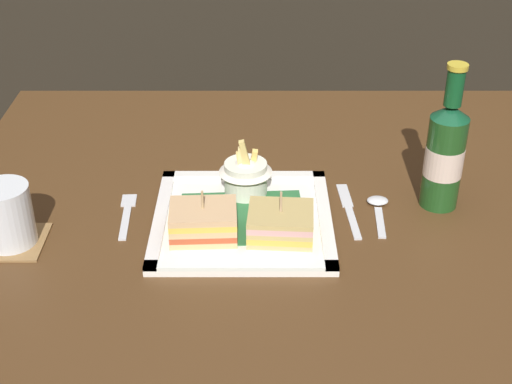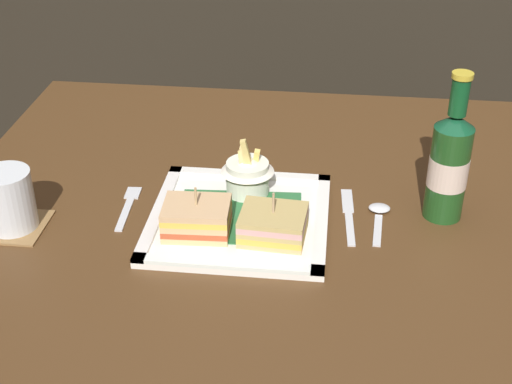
{
  "view_description": "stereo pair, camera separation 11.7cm",
  "coord_description": "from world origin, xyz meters",
  "px_view_note": "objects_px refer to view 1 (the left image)",
  "views": [
    {
      "loc": [
        -0.03,
        -1.03,
        1.41
      ],
      "look_at": [
        -0.02,
        -0.03,
        0.8
      ],
      "focal_mm": 51.82,
      "sensor_mm": 36.0,
      "label": 1
    },
    {
      "loc": [
        0.09,
        -1.03,
        1.41
      ],
      "look_at": [
        -0.02,
        -0.03,
        0.8
      ],
      "focal_mm": 51.82,
      "sensor_mm": 36.0,
      "label": 2
    }
  ],
  "objects_px": {
    "water_glass": "(6,219)",
    "knife": "(347,208)",
    "dining_table": "(269,286)",
    "fork": "(125,213)",
    "sandwich_half_right": "(279,223)",
    "fries_cup": "(244,172)",
    "spoon": "(377,205)",
    "sandwich_half_left": "(202,222)",
    "beer_bottle": "(443,153)",
    "square_plate": "(241,220)"
  },
  "relations": [
    {
      "from": "square_plate",
      "to": "fork",
      "type": "distance_m",
      "value": 0.19
    },
    {
      "from": "water_glass",
      "to": "fries_cup",
      "type": "bearing_deg",
      "value": 20.04
    },
    {
      "from": "water_glass",
      "to": "knife",
      "type": "height_order",
      "value": "water_glass"
    },
    {
      "from": "sandwich_half_right",
      "to": "beer_bottle",
      "type": "xyz_separation_m",
      "value": [
        0.26,
        0.11,
        0.06
      ]
    },
    {
      "from": "beer_bottle",
      "to": "spoon",
      "type": "distance_m",
      "value": 0.14
    },
    {
      "from": "square_plate",
      "to": "sandwich_half_left",
      "type": "xyz_separation_m",
      "value": [
        -0.06,
        -0.05,
        0.03
      ]
    },
    {
      "from": "sandwich_half_right",
      "to": "beer_bottle",
      "type": "distance_m",
      "value": 0.29
    },
    {
      "from": "beer_bottle",
      "to": "sandwich_half_left",
      "type": "bearing_deg",
      "value": -164.18
    },
    {
      "from": "square_plate",
      "to": "water_glass",
      "type": "relative_size",
      "value": 2.94
    },
    {
      "from": "dining_table",
      "to": "fork",
      "type": "height_order",
      "value": "fork"
    },
    {
      "from": "fries_cup",
      "to": "water_glass",
      "type": "relative_size",
      "value": 1.08
    },
    {
      "from": "sandwich_half_right",
      "to": "spoon",
      "type": "height_order",
      "value": "sandwich_half_right"
    },
    {
      "from": "square_plate",
      "to": "fork",
      "type": "relative_size",
      "value": 2.1
    },
    {
      "from": "dining_table",
      "to": "sandwich_half_right",
      "type": "bearing_deg",
      "value": -83.89
    },
    {
      "from": "beer_bottle",
      "to": "knife",
      "type": "relative_size",
      "value": 1.48
    },
    {
      "from": "beer_bottle",
      "to": "fork",
      "type": "height_order",
      "value": "beer_bottle"
    },
    {
      "from": "spoon",
      "to": "water_glass",
      "type": "bearing_deg",
      "value": -170.05
    },
    {
      "from": "fries_cup",
      "to": "sandwich_half_right",
      "type": "bearing_deg",
      "value": -66.24
    },
    {
      "from": "square_plate",
      "to": "spoon",
      "type": "relative_size",
      "value": 2.36
    },
    {
      "from": "fork",
      "to": "dining_table",
      "type": "bearing_deg",
      "value": 7.55
    },
    {
      "from": "dining_table",
      "to": "water_glass",
      "type": "xyz_separation_m",
      "value": [
        -0.4,
        -0.11,
        0.22
      ]
    },
    {
      "from": "square_plate",
      "to": "water_glass",
      "type": "bearing_deg",
      "value": -171.07
    },
    {
      "from": "square_plate",
      "to": "fries_cup",
      "type": "relative_size",
      "value": 2.71
    },
    {
      "from": "sandwich_half_right",
      "to": "fork",
      "type": "relative_size",
      "value": 0.77
    },
    {
      "from": "dining_table",
      "to": "knife",
      "type": "relative_size",
      "value": 6.59
    },
    {
      "from": "sandwich_half_left",
      "to": "fries_cup",
      "type": "distance_m",
      "value": 0.14
    },
    {
      "from": "sandwich_half_right",
      "to": "fries_cup",
      "type": "height_order",
      "value": "fries_cup"
    },
    {
      "from": "sandwich_half_left",
      "to": "fries_cup",
      "type": "height_order",
      "value": "fries_cup"
    },
    {
      "from": "sandwich_half_right",
      "to": "fork",
      "type": "height_order",
      "value": "sandwich_half_right"
    },
    {
      "from": "dining_table",
      "to": "sandwich_half_left",
      "type": "relative_size",
      "value": 10.47
    },
    {
      "from": "spoon",
      "to": "knife",
      "type": "bearing_deg",
      "value": -176.68
    },
    {
      "from": "sandwich_half_left",
      "to": "sandwich_half_right",
      "type": "height_order",
      "value": "sandwich_half_left"
    },
    {
      "from": "square_plate",
      "to": "sandwich_half_left",
      "type": "relative_size",
      "value": 2.69
    },
    {
      "from": "sandwich_half_left",
      "to": "spoon",
      "type": "xyz_separation_m",
      "value": [
        0.28,
        0.09,
        -0.03
      ]
    },
    {
      "from": "dining_table",
      "to": "fork",
      "type": "bearing_deg",
      "value": -172.45
    },
    {
      "from": "knife",
      "to": "spoon",
      "type": "height_order",
      "value": "spoon"
    },
    {
      "from": "sandwich_half_left",
      "to": "knife",
      "type": "bearing_deg",
      "value": 21.54
    },
    {
      "from": "sandwich_half_left",
      "to": "water_glass",
      "type": "bearing_deg",
      "value": -178.74
    },
    {
      "from": "sandwich_half_right",
      "to": "square_plate",
      "type": "bearing_deg",
      "value": 140.15
    },
    {
      "from": "sandwich_half_left",
      "to": "sandwich_half_right",
      "type": "distance_m",
      "value": 0.12
    },
    {
      "from": "sandwich_half_left",
      "to": "spoon",
      "type": "distance_m",
      "value": 0.3
    },
    {
      "from": "dining_table",
      "to": "fork",
      "type": "distance_m",
      "value": 0.29
    },
    {
      "from": "sandwich_half_right",
      "to": "spoon",
      "type": "bearing_deg",
      "value": 29.95
    },
    {
      "from": "square_plate",
      "to": "knife",
      "type": "xyz_separation_m",
      "value": [
        0.17,
        0.04,
        -0.0
      ]
    },
    {
      "from": "beer_bottle",
      "to": "water_glass",
      "type": "distance_m",
      "value": 0.68
    },
    {
      "from": "dining_table",
      "to": "spoon",
      "type": "xyz_separation_m",
      "value": [
        0.17,
        -0.01,
        0.18
      ]
    },
    {
      "from": "sandwich_half_left",
      "to": "fork",
      "type": "relative_size",
      "value": 0.78
    },
    {
      "from": "fries_cup",
      "to": "knife",
      "type": "relative_size",
      "value": 0.62
    },
    {
      "from": "square_plate",
      "to": "spoon",
      "type": "distance_m",
      "value": 0.23
    },
    {
      "from": "fries_cup",
      "to": "beer_bottle",
      "type": "bearing_deg",
      "value": -2.77
    }
  ]
}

